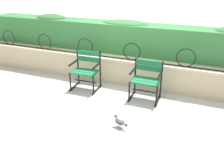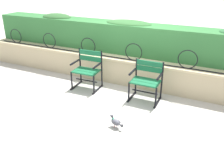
# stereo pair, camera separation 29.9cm
# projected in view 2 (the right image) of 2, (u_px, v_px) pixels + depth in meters

# --- Properties ---
(ground_plane) EXTENTS (60.00, 60.00, 0.00)m
(ground_plane) POSITION_uv_depth(u_px,v_px,m) (110.00, 100.00, 5.23)
(ground_plane) COLOR #BCB7AD
(stone_wall) EXTENTS (8.56, 0.41, 0.65)m
(stone_wall) POSITION_uv_depth(u_px,v_px,m) (126.00, 71.00, 5.90)
(stone_wall) COLOR #C6B289
(stone_wall) RESTS_ON ground
(iron_arch_fence) EXTENTS (8.00, 0.02, 0.42)m
(iron_arch_fence) POSITION_uv_depth(u_px,v_px,m) (113.00, 51.00, 5.77)
(iron_arch_fence) COLOR black
(iron_arch_fence) RESTS_ON stone_wall
(hedge_row) EXTENTS (8.39, 0.65, 0.85)m
(hedge_row) POSITION_uv_depth(u_px,v_px,m) (134.00, 38.00, 6.04)
(hedge_row) COLOR #387A3D
(hedge_row) RESTS_ON stone_wall
(park_chair_left) EXTENTS (0.65, 0.55, 0.90)m
(park_chair_left) POSITION_uv_depth(u_px,v_px,m) (88.00, 69.00, 5.65)
(park_chair_left) COLOR #19663D
(park_chair_left) RESTS_ON ground
(park_chair_right) EXTENTS (0.63, 0.52, 0.84)m
(park_chair_right) POSITION_uv_depth(u_px,v_px,m) (147.00, 79.00, 5.09)
(park_chair_right) COLOR #19663D
(park_chair_right) RESTS_ON ground
(pigeon_near_chairs) EXTENTS (0.29, 0.15, 0.22)m
(pigeon_near_chairs) POSITION_uv_depth(u_px,v_px,m) (116.00, 122.00, 4.24)
(pigeon_near_chairs) COLOR #5B5B66
(pigeon_near_chairs) RESTS_ON ground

